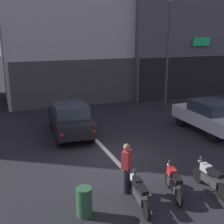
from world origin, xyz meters
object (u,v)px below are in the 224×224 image
object	(u,v)px
person_by_motorcycles	(126,168)
car_black_crossing_near	(70,118)
car_grey_down_street	(67,85)
car_white_parked_kerbside	(209,115)
street_lamp	(168,43)
motorcycle_black_row_leftmost	(139,193)
trash_bin	(84,202)
motorcycle_silver_row_centre	(209,177)
motorcycle_red_row_left_mid	(173,182)

from	to	relation	value
person_by_motorcycles	car_black_crossing_near	bearing A→B (deg)	93.55
car_black_crossing_near	car_grey_down_street	distance (m)	9.69
car_white_parked_kerbside	street_lamp	world-z (taller)	street_lamp
motorcycle_black_row_leftmost	person_by_motorcycles	bearing A→B (deg)	92.12
person_by_motorcycles	car_white_parked_kerbside	bearing A→B (deg)	31.28
street_lamp	trash_bin	bearing A→B (deg)	-131.62
car_grey_down_street	motorcycle_black_row_leftmost	distance (m)	16.38
car_grey_down_street	person_by_motorcycles	size ratio (longest dim) A/B	2.49
street_lamp	motorcycle_silver_row_centre	bearing A→B (deg)	-113.79
car_white_parked_kerbside	car_grey_down_street	distance (m)	12.50
car_white_parked_kerbside	person_by_motorcycles	xyz separation A→B (m)	(-6.38, -3.87, -0.03)
car_white_parked_kerbside	person_by_motorcycles	world-z (taller)	person_by_motorcycles
motorcycle_black_row_leftmost	motorcycle_red_row_left_mid	bearing A→B (deg)	7.60
motorcycle_silver_row_centre	motorcycle_red_row_left_mid	bearing A→B (deg)	173.37
street_lamp	motorcycle_black_row_leftmost	world-z (taller)	street_lamp
car_white_parked_kerbside	car_grey_down_street	size ratio (longest dim) A/B	0.99
car_grey_down_street	street_lamp	distance (m)	9.14
car_white_parked_kerbside	motorcycle_red_row_left_mid	xyz separation A→B (m)	(-5.08, -4.56, -0.43)
car_grey_down_street	motorcycle_black_row_leftmost	xyz separation A→B (m)	(-1.59, -16.29, -0.43)
car_white_parked_kerbside	car_grey_down_street	xyz separation A→B (m)	(-4.75, 11.57, 0.00)
car_grey_down_street	motorcycle_black_row_leftmost	bearing A→B (deg)	-95.58
car_white_parked_kerbside	motorcycle_red_row_left_mid	size ratio (longest dim) A/B	2.52
car_black_crossing_near	trash_bin	size ratio (longest dim) A/B	4.94
motorcycle_red_row_left_mid	motorcycle_silver_row_centre	size ratio (longest dim) A/B	0.98
motorcycle_silver_row_centre	person_by_motorcycles	world-z (taller)	person_by_motorcycles
car_white_parked_kerbside	trash_bin	distance (m)	9.18
street_lamp	trash_bin	size ratio (longest dim) A/B	8.41
car_grey_down_street	motorcycle_red_row_left_mid	bearing A→B (deg)	-91.15
person_by_motorcycles	car_grey_down_street	bearing A→B (deg)	83.99
street_lamp	motorcycle_red_row_left_mid	world-z (taller)	street_lamp
car_black_crossing_near	motorcycle_red_row_left_mid	world-z (taller)	car_black_crossing_near
motorcycle_red_row_left_mid	car_white_parked_kerbside	bearing A→B (deg)	41.91
motorcycle_silver_row_centre	person_by_motorcycles	size ratio (longest dim) A/B	1.00
street_lamp	person_by_motorcycles	xyz separation A→B (m)	(-6.78, -8.72, -3.47)
street_lamp	person_by_motorcycles	size ratio (longest dim) A/B	4.28
motorcycle_silver_row_centre	trash_bin	world-z (taller)	motorcycle_silver_row_centre
motorcycle_red_row_left_mid	street_lamp	bearing A→B (deg)	59.80
car_black_crossing_near	street_lamp	size ratio (longest dim) A/B	0.59
motorcycle_red_row_left_mid	trash_bin	world-z (taller)	motorcycle_red_row_left_mid
car_white_parked_kerbside	motorcycle_red_row_left_mid	distance (m)	6.84
car_white_parked_kerbside	motorcycle_black_row_leftmost	bearing A→B (deg)	-143.32
motorcycle_black_row_leftmost	motorcycle_silver_row_centre	distance (m)	2.53
car_black_crossing_near	motorcycle_black_row_leftmost	xyz separation A→B (m)	(0.40, -6.81, -0.43)
person_by_motorcycles	motorcycle_silver_row_centre	bearing A→B (deg)	-17.96
car_white_parked_kerbside	person_by_motorcycles	distance (m)	7.46
motorcycle_red_row_left_mid	car_black_crossing_near	bearing A→B (deg)	104.11
street_lamp	motorcycle_black_row_leftmost	distance (m)	12.33
car_grey_down_street	trash_bin	size ratio (longest dim) A/B	4.90
motorcycle_silver_row_centre	person_by_motorcycles	bearing A→B (deg)	162.04
car_black_crossing_near	street_lamp	bearing A→B (deg)	21.17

